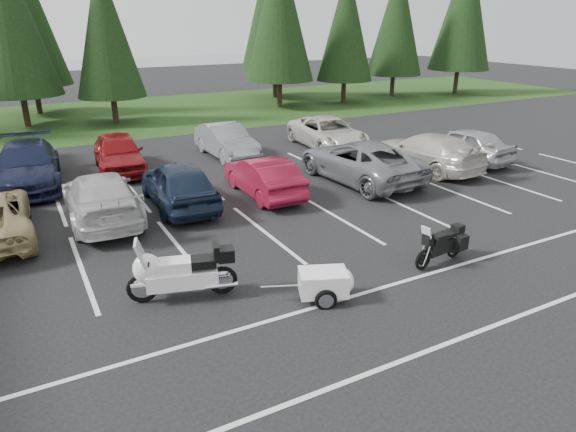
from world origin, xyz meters
The scene contains 25 objects.
ground centered at (0.00, 0.00, 0.00)m, with size 120.00×120.00×0.00m, color black.
grass_strip centered at (0.00, 24.00, 0.01)m, with size 80.00×16.00×0.01m, color #1A3310.
lake_water centered at (4.00, 55.00, 0.00)m, with size 70.00×50.00×0.02m, color slate.
stall_markings centered at (0.00, 2.00, 0.00)m, with size 32.00×16.00×0.01m, color silver.
conifer_4 centered at (-5.00, 22.90, 6.53)m, with size 4.80×4.80×11.17m.
conifer_5 centered at (0.00, 21.60, 5.63)m, with size 4.14×4.14×9.63m.
conifer_6 centered at (12.00, 22.10, 6.71)m, with size 4.93×4.93×11.48m.
conifer_7 centered at (17.50, 21.80, 5.81)m, with size 4.27×4.27×9.94m.
conifer_8 centered at (23.00, 22.60, 6.17)m, with size 4.53×4.53×10.56m.
conifer_9 centered at (29.00, 21.30, 7.07)m, with size 5.19×5.19×12.10m.
conifer_back_b centered at (-4.00, 27.50, 6.77)m, with size 4.97×4.97×11.58m.
conifer_back_c centered at (14.00, 26.80, 7.49)m, with size 5.50×5.50×12.81m.
car_near_3 centered at (-3.72, 4.65, 0.78)m, with size 2.18×5.36×1.56m, color beige.
car_near_4 centered at (-1.09, 4.67, 0.82)m, with size 1.94×4.83×1.64m, color #152136.
car_near_5 centered at (2.05, 4.35, 0.73)m, with size 1.54×4.41×1.45m, color maroon.
car_near_6 centered at (6.31, 4.16, 0.82)m, with size 2.73×5.91×1.64m, color slate.
car_near_7 centered at (9.85, 4.17, 0.79)m, with size 2.22×5.46×1.58m, color beige.
car_near_8 centered at (12.35, 4.33, 0.79)m, with size 1.87×4.65×1.59m, color #A2A3A7.
car_far_1 centered at (-5.63, 9.78, 0.84)m, with size 2.35×5.78×1.68m, color #151A36.
car_far_2 centered at (-2.03, 10.22, 0.81)m, with size 1.92×4.77×1.62m, color maroon.
car_far_3 centered at (3.00, 10.34, 0.76)m, with size 1.61×4.63×1.52m, color gray.
car_far_4 centered at (8.28, 9.60, 0.76)m, with size 2.52×5.46×1.52m, color beige.
touring_motorcycle centered at (-2.96, -1.62, 0.79)m, with size 2.86×0.88×1.58m, color white, non-canonical shape.
cargo_trailer centered at (-0.08, -3.26, 0.38)m, with size 1.62×0.91×0.75m, color white, non-canonical shape.
adventure_motorcycle centered at (3.71, -3.12, 0.62)m, with size 2.05×0.71×1.25m, color black, non-canonical shape.
Camera 1 is at (-5.88, -12.24, 6.25)m, focal length 32.00 mm.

